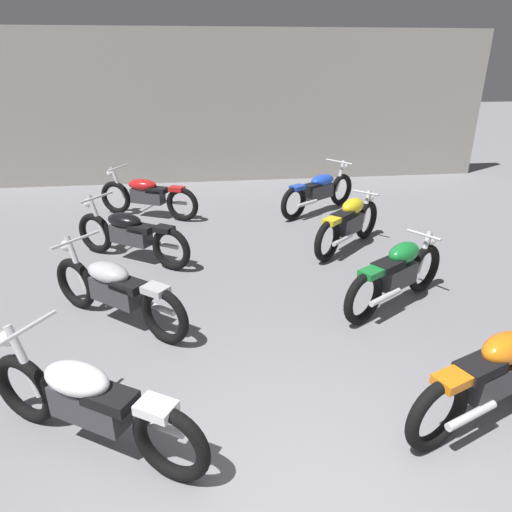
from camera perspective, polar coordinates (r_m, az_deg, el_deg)
The scene contains 9 objects.
back_wall at distance 11.98m, azimuth -4.10°, elevation 17.72°, with size 13.43×0.24×3.60m, color #9E998E.
motorcycle_left_row_0 at distance 4.07m, azimuth -19.88°, elevation -16.54°, with size 1.91×1.23×0.97m.
motorcycle_left_row_1 at distance 5.70m, azimuth -16.93°, elevation -3.96°, with size 1.74×1.47×0.97m.
motorcycle_left_row_2 at distance 7.42m, azimuth -15.23°, elevation 2.69°, with size 1.86×1.30×0.97m.
motorcycle_left_row_3 at distance 9.46m, azimuth -13.25°, elevation 7.32°, with size 2.00×1.10×0.97m.
motorcycle_right_row_0 at distance 4.56m, azimuth 27.17°, elevation -13.02°, with size 1.87×0.84×0.88m.
motorcycle_right_row_1 at distance 6.10m, azimuth 17.03°, elevation -2.05°, with size 1.72×1.15×0.88m.
motorcycle_right_row_2 at distance 7.78m, azimuth 11.38°, elevation 4.07°, with size 1.51×1.43×0.88m.
motorcycle_right_row_3 at distance 9.63m, azimuth 7.80°, elevation 7.99°, with size 1.83×1.35×0.97m.
Camera 1 is at (-0.72, -1.97, 2.97)m, focal length 32.49 mm.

